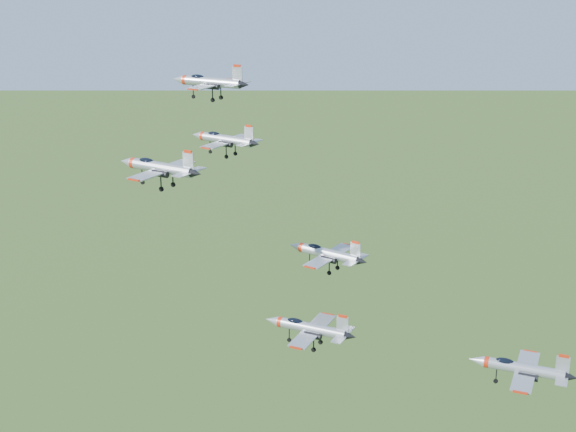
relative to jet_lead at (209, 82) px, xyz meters
The scene contains 6 objects.
jet_lead is the anchor object (origin of this frame).
jet_left_high 13.79m from the jet_lead, 37.31° to the right, with size 12.04×9.99×3.22m.
jet_right_high 24.47m from the jet_lead, 63.47° to the right, with size 13.54×11.29×3.62m.
jet_left_low 33.53m from the jet_lead, ahead, with size 12.71×10.53×3.40m.
jet_right_low 44.25m from the jet_lead, 27.37° to the right, with size 12.41×10.48×3.34m.
jet_trail 62.39m from the jet_lead, ahead, with size 12.80×10.88×3.48m.
Camera 1 is at (67.32, -82.90, 166.15)m, focal length 50.00 mm.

